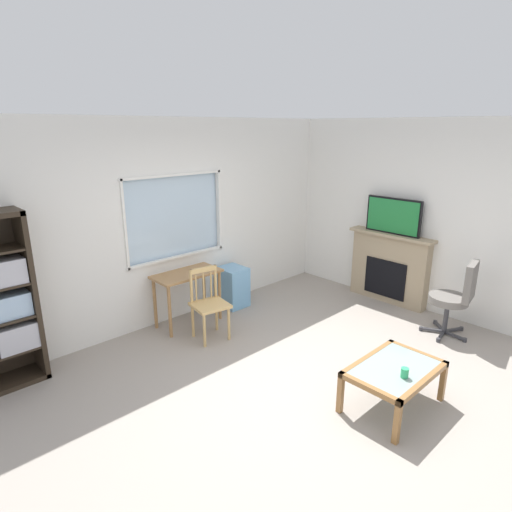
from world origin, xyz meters
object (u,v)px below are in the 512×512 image
Objects in this scene: wooden_chair at (209,303)px; office_chair at (456,295)px; plastic_drawer_unit at (233,287)px; sippy_cup at (405,373)px; coffee_table at (394,373)px; desk_under_window at (187,282)px; fireplace at (389,267)px; tv at (393,216)px.

office_chair is (2.27, -2.10, 0.09)m from wooden_chair.
plastic_drawer_unit is 6.56× the size of sippy_cup.
office_chair is 1.08× the size of coffee_table.
desk_under_window reaches higher than coffee_table.
desk_under_window is 10.00× the size of sippy_cup.
desk_under_window is 2.99m from sippy_cup.
wooden_chair is 0.97× the size of coffee_table.
fireplace is 0.79m from tv.
coffee_table is 10.27× the size of sippy_cup.
office_chair is at bearing -42.73° from wooden_chair.
plastic_drawer_unit is at bearing 79.53° from sippy_cup.
tv is 2.85m from coffee_table.
wooden_chair is 10.00× the size of sippy_cup.
plastic_drawer_unit is (0.83, 0.05, -0.30)m from desk_under_window.
sippy_cup is at bearing -82.78° from wooden_chair.
sippy_cup is at bearing -100.47° from plastic_drawer_unit.
sippy_cup reaches higher than coffee_table.
plastic_drawer_unit is 2.92m from coffee_table.
tv is (2.65, -1.43, 0.73)m from desk_under_window.
wooden_chair is at bearing 99.93° from coffee_table.
plastic_drawer_unit is 0.46× the size of fireplace.
fireplace is at bearing -38.82° from plastic_drawer_unit.
sippy_cup is (-0.56, -3.02, 0.17)m from plastic_drawer_unit.
desk_under_window is 1.00× the size of wooden_chair.
wooden_chair is 0.90× the size of office_chair.
tv is at bearing -18.79° from wooden_chair.
tv is at bearing 31.45° from coffee_table.
tv is at bearing -28.35° from desk_under_window.
wooden_chair is 0.69× the size of fireplace.
wooden_chair is 2.48m from sippy_cup.
tv reaches higher than office_chair.
plastic_drawer_unit is (0.87, 0.56, -0.17)m from wooden_chair.
desk_under_window is 1.52× the size of plastic_drawer_unit.
sippy_cup is (-1.96, -0.36, -0.09)m from office_chair.
fireplace reaches higher than coffee_table.
desk_under_window is 3.03m from fireplace.
wooden_chair reaches higher than sippy_cup.
desk_under_window is at bearing 151.81° from fireplace.
coffee_table is at bearing -148.75° from fireplace.
desk_under_window is 0.97× the size of coffee_table.
coffee_table is (0.36, -2.83, -0.24)m from desk_under_window.
sippy_cup is (-0.09, -0.14, 0.11)m from coffee_table.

